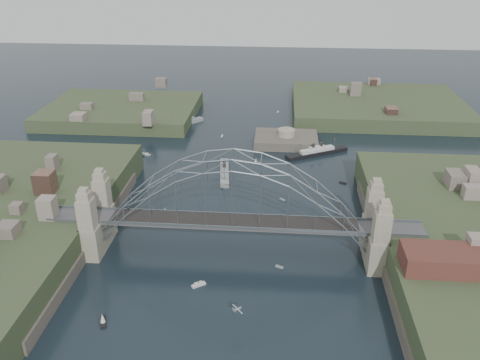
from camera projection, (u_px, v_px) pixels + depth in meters
name	position (u px, v px, depth m)	size (l,w,h in m)	color
ground	(233.00, 252.00, 115.64)	(500.00, 500.00, 0.00)	black
bridge	(233.00, 206.00, 110.32)	(84.00, 13.80, 24.60)	#49494B
headland_nw	(122.00, 115.00, 204.99)	(60.00, 45.00, 9.00)	#344225
headland_ne	(377.00, 110.00, 210.41)	(70.00, 55.00, 9.50)	#344225
fort_island	(286.00, 145.00, 177.80)	(22.00, 16.00, 9.40)	#4D463D
wharf_shed	(455.00, 260.00, 95.40)	(20.00, 8.00, 4.00)	#592D26
finger_pier	(440.00, 349.00, 87.21)	(4.00, 22.00, 1.40)	#49494B
naval_cruiser_near	(224.00, 172.00, 153.83)	(4.81, 19.43, 5.78)	#909698
naval_cruiser_far	(183.00, 123.00, 195.44)	(14.13, 14.23, 5.95)	#909698
ocean_liner	(317.00, 152.00, 168.19)	(21.37, 13.81, 5.58)	black
aeroplane	(237.00, 309.00, 90.85)	(2.18, 2.57, 0.46)	#A8ABAF
small_boat_a	(165.00, 212.00, 131.02)	(2.21, 1.63, 2.38)	silver
small_boat_b	(282.00, 200.00, 138.71)	(1.83, 1.82, 0.45)	silver
small_boat_c	(199.00, 284.00, 104.38)	(3.05, 2.54, 1.43)	silver
small_boat_d	(343.00, 183.00, 148.55)	(2.20, 1.69, 0.45)	silver
small_boat_e	(145.00, 155.00, 167.91)	(3.61, 1.24, 1.43)	silver
small_boat_f	(256.00, 161.00, 161.07)	(1.80, 1.26, 2.38)	silver
small_boat_h	(222.00, 136.00, 183.99)	(0.74, 1.86, 1.43)	silver
small_boat_i	(376.00, 235.00, 121.12)	(2.03, 2.67, 2.38)	silver
small_boat_j	(103.00, 320.00, 93.99)	(2.16, 3.43, 2.38)	silver
small_boat_k	(278.00, 112.00, 210.35)	(0.74, 1.84, 0.45)	silver
small_boat_l	(93.00, 185.00, 147.38)	(1.64, 2.90, 0.45)	silver
small_boat_m	(279.00, 267.00, 110.21)	(1.87, 1.29, 0.45)	silver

